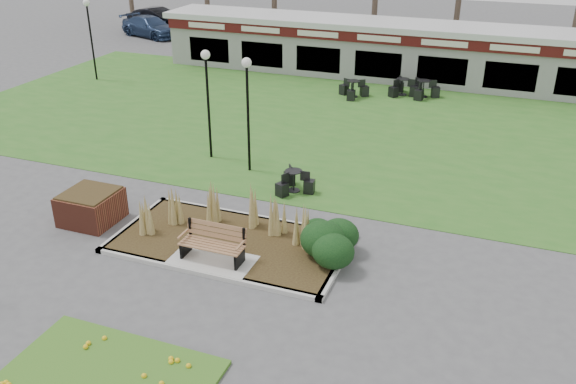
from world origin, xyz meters
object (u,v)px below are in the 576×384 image
(bistro_set_c, at_px, (353,91))
(lamp_post_far_left, at_px, (89,22))
(lamp_post_mid_right, at_px, (207,81))
(car_silver, at_px, (213,25))
(car_blue, at_px, (151,27))
(bistro_set_a, at_px, (294,184))
(car_black, at_px, (158,19))
(food_pavilion, at_px, (385,49))
(lamp_post_mid_left, at_px, (247,90))
(park_bench, at_px, (213,242))
(brick_planter, at_px, (91,206))
(bistro_set_d, at_px, (402,89))
(bistro_set_b, at_px, (423,91))

(bistro_set_c, bearing_deg, lamp_post_far_left, -172.61)
(lamp_post_mid_right, height_order, car_silver, lamp_post_mid_right)
(lamp_post_far_left, distance_m, car_blue, 11.38)
(lamp_post_mid_right, relative_size, bistro_set_a, 2.95)
(car_silver, xyz_separation_m, car_black, (-4.41, 0.00, 0.13))
(food_pavilion, distance_m, car_blue, 18.02)
(lamp_post_mid_left, xyz_separation_m, lamp_post_mid_right, (-1.82, 0.60, -0.02))
(bistro_set_c, relative_size, car_blue, 0.31)
(car_silver, bearing_deg, car_black, 85.64)
(food_pavilion, xyz_separation_m, bistro_set_c, (-0.53, -4.13, -1.19))
(lamp_post_mid_left, xyz_separation_m, lamp_post_far_left, (-12.42, 8.04, 0.08))
(lamp_post_mid_right, relative_size, car_black, 0.84)
(park_bench, distance_m, lamp_post_mid_left, 6.43)
(food_pavilion, relative_size, bistro_set_a, 18.35)
(lamp_post_mid_right, bearing_deg, car_black, 126.01)
(lamp_post_far_left, height_order, car_blue, lamp_post_far_left)
(brick_planter, distance_m, bistro_set_c, 15.33)
(bistro_set_c, distance_m, bistro_set_d, 2.43)
(food_pavilion, bearing_deg, bistro_set_c, -97.30)
(park_bench, distance_m, bistro_set_b, 16.96)
(bistro_set_a, height_order, bistro_set_b, bistro_set_b)
(bistro_set_b, xyz_separation_m, car_black, (-20.80, 10.00, 0.48))
(lamp_post_mid_right, height_order, bistro_set_a, lamp_post_mid_right)
(lamp_post_mid_left, relative_size, bistro_set_d, 2.66)
(park_bench, distance_m, bistro_set_d, 16.83)
(park_bench, distance_m, bistro_set_c, 15.59)
(lamp_post_far_left, relative_size, bistro_set_a, 3.05)
(bistro_set_c, relative_size, car_silver, 0.39)
(park_bench, xyz_separation_m, lamp_post_far_left, (-14.00, 13.83, 2.39))
(lamp_post_mid_left, distance_m, bistro_set_c, 10.19)
(bistro_set_d, xyz_separation_m, car_blue, (-18.97, 7.70, 0.40))
(car_blue, bearing_deg, car_silver, -39.33)
(food_pavilion, distance_m, bistro_set_b, 4.12)
(bistro_set_a, bearing_deg, lamp_post_far_left, 147.84)
(car_black, bearing_deg, car_blue, -151.30)
(bistro_set_c, height_order, car_silver, car_silver)
(lamp_post_mid_right, relative_size, car_blue, 0.84)
(bistro_set_c, bearing_deg, car_silver, 139.87)
(park_bench, relative_size, bistro_set_a, 1.27)
(car_black, xyz_separation_m, car_blue, (0.82, -2.30, -0.09))
(bistro_set_b, xyz_separation_m, car_blue, (-19.98, 7.70, 0.40))
(park_bench, bearing_deg, food_pavilion, 90.00)
(food_pavilion, bearing_deg, car_silver, 152.94)
(bistro_set_b, bearing_deg, lamp_post_mid_right, -120.11)
(lamp_post_mid_right, bearing_deg, bistro_set_c, 72.66)
(bistro_set_a, bearing_deg, brick_planter, -140.48)
(food_pavilion, bearing_deg, lamp_post_far_left, -157.22)
(bistro_set_c, xyz_separation_m, car_silver, (-13.25, 11.17, 0.36))
(park_bench, relative_size, car_silver, 0.45)
(bistro_set_a, distance_m, car_silver, 26.20)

